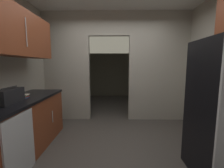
% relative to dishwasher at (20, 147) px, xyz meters
% --- Properties ---
extents(ground, '(20.00, 20.00, 0.00)m').
position_rel_dishwasher_xyz_m(ground, '(1.17, 0.54, -0.41)').
color(ground, '#47423D').
extents(kitchen_partition, '(3.64, 0.12, 2.71)m').
position_rel_dishwasher_xyz_m(kitchen_partition, '(1.22, 2.12, 1.02)').
color(kitchen_partition, '#ADA899').
rests_on(kitchen_partition, ground).
extents(adjoining_room_shell, '(3.64, 3.06, 2.71)m').
position_rel_dishwasher_xyz_m(adjoining_room_shell, '(1.17, 4.19, 0.94)').
color(adjoining_room_shell, gray).
rests_on(adjoining_room_shell, ground).
extents(lower_cabinet_run, '(0.65, 1.90, 0.89)m').
position_rel_dishwasher_xyz_m(lower_cabinet_run, '(-0.32, 0.53, 0.03)').
color(lower_cabinet_run, brown).
rests_on(lower_cabinet_run, ground).
extents(dishwasher, '(0.02, 0.56, 0.83)m').
position_rel_dishwasher_xyz_m(dishwasher, '(0.00, 0.00, 0.00)').
color(dishwasher, '#B7BABC').
rests_on(dishwasher, ground).
extents(upper_cabinet_counterside, '(0.36, 1.71, 0.69)m').
position_rel_dishwasher_xyz_m(upper_cabinet_counterside, '(-0.32, 0.53, 1.47)').
color(upper_cabinet_counterside, brown).
extents(boombox, '(0.16, 0.42, 0.23)m').
position_rel_dishwasher_xyz_m(boombox, '(-0.29, 0.30, 0.57)').
color(boombox, black).
rests_on(boombox, lower_cabinet_run).
extents(book_stack, '(0.12, 0.14, 0.06)m').
position_rel_dishwasher_xyz_m(book_stack, '(-0.29, 0.62, 0.50)').
color(book_stack, '#2D609E').
rests_on(book_stack, lower_cabinet_run).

